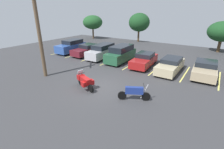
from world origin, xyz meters
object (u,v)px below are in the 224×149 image
motorcycle_second (134,92)px  car_red (144,60)px  car_green (121,54)px  car_blue (71,46)px  car_maroon (87,50)px  utility_pole (39,36)px  car_tan (205,69)px  motorcycle_touring (85,81)px  car_silver (102,51)px  car_champagne (170,65)px

motorcycle_second → car_red: size_ratio=0.43×
car_green → car_blue: bearing=179.7°
car_blue → motorcycle_second: bearing=-28.6°
car_blue → car_maroon: bearing=1.6°
car_red → utility_pole: 10.77m
car_red → utility_pole: bearing=-130.2°
car_tan → car_red: bearing=-178.9°
motorcycle_touring → car_green: 8.01m
motorcycle_touring → car_tan: bearing=45.8°
car_tan → car_maroon: bearing=179.6°
car_silver → car_champagne: (8.79, -0.46, -0.20)m
motorcycle_touring → motorcycle_second: bearing=5.9°
utility_pole → car_green: bearing=65.6°
motorcycle_touring → car_blue: (-9.67, 7.95, 0.26)m
motorcycle_touring → car_champagne: 8.85m
car_champagne → utility_pole: utility_pole is taller
motorcycle_second → car_blue: 15.72m
car_tan → car_silver: bearing=179.9°
motorcycle_second → motorcycle_touring: bearing=-174.1°
car_blue → utility_pole: (4.77, -8.02, 2.88)m
car_red → car_champagne: 2.94m
motorcycle_touring → car_tan: (7.73, 7.94, 0.07)m
car_green → car_champagne: 5.99m
car_silver → car_green: bearing=-1.3°
car_green → utility_pole: size_ratio=0.65×
motorcycle_second → utility_pole: (-9.03, -0.49, 3.19)m
car_champagne → car_tan: bearing=8.2°
car_champagne → car_tan: size_ratio=1.09×
motorcycle_second → car_green: size_ratio=0.43×
car_maroon → car_red: car_maroon is taller
motorcycle_second → car_silver: size_ratio=0.41×
car_blue → car_maroon: car_blue is taller
car_silver → utility_pole: (-0.80, -8.03, 2.89)m
car_green → car_tan: bearing=0.3°
motorcycle_touring → car_silver: 8.96m
car_silver → motorcycle_second: bearing=-42.5°
car_blue → car_maroon: (2.96, 0.08, -0.18)m
motorcycle_second → car_silver: 11.16m
motorcycle_second → car_maroon: (-10.84, 7.61, 0.13)m
utility_pole → car_tan: bearing=32.4°
car_red → car_maroon: bearing=178.6°
car_silver → car_red: (5.86, -0.14, -0.18)m
motorcycle_touring → car_tan: size_ratio=0.50×
motorcycle_touring → car_blue: size_ratio=0.47×
car_silver → car_green: 2.82m
car_silver → motorcycle_touring: bearing=-62.8°
motorcycle_second → car_red: (-2.36, 7.40, 0.12)m
motorcycle_second → car_champagne: size_ratio=0.43×
car_red → car_champagne: bearing=-6.3°
car_blue → utility_pole: utility_pole is taller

